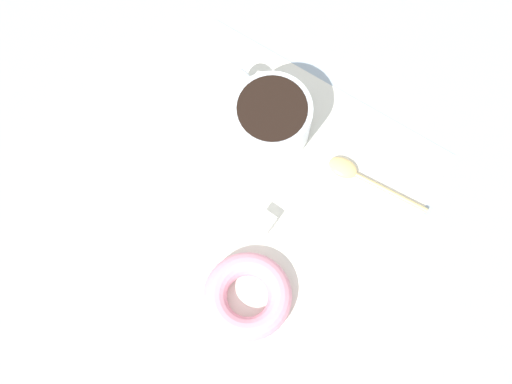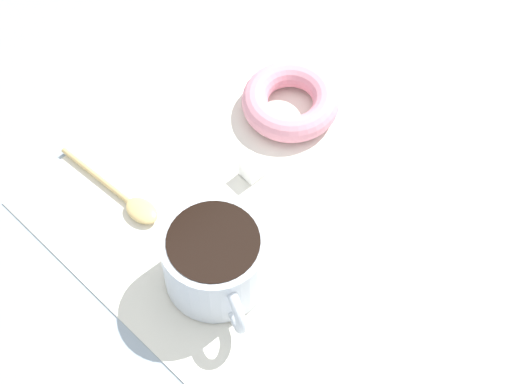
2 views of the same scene
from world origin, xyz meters
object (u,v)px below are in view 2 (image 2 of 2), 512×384
at_px(spoon, 129,201).
at_px(coffee_cup, 215,260).
at_px(donut, 290,101).
at_px(sugar_cube, 252,168).

bearing_deg(spoon, coffee_cup, -175.26).
distance_m(coffee_cup, donut, 0.21).
xyz_separation_m(donut, sugar_cube, (-0.03, 0.08, -0.00)).
bearing_deg(spoon, donut, -96.00).
relative_size(spoon, sugar_cube, 6.64).
distance_m(coffee_cup, spoon, 0.12).
height_order(coffee_cup, donut, coffee_cup).
height_order(donut, spoon, donut).
bearing_deg(coffee_cup, spoon, 4.74).
bearing_deg(sugar_cube, donut, -67.82).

